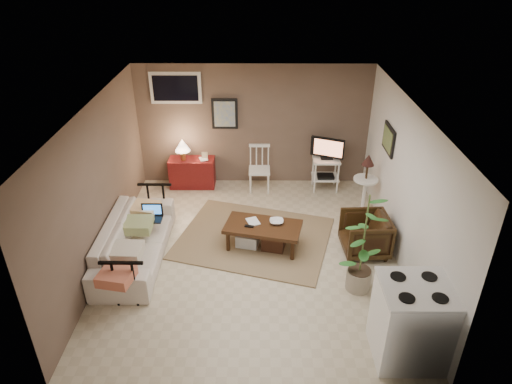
{
  "coord_description": "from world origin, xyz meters",
  "views": [
    {
      "loc": [
        0.1,
        -5.88,
        4.36
      ],
      "look_at": [
        0.06,
        0.35,
        0.91
      ],
      "focal_mm": 32.0,
      "sensor_mm": 36.0,
      "label": 1
    }
  ],
  "objects_px": {
    "coffee_table": "(262,234)",
    "armchair": "(365,233)",
    "sofa": "(134,234)",
    "potted_plant": "(364,240)",
    "red_console": "(191,170)",
    "spindle_chair": "(259,170)",
    "stove": "(411,322)",
    "tv_stand": "(326,163)",
    "side_table": "(366,178)"
  },
  "relations": [
    {
      "from": "coffee_table",
      "to": "potted_plant",
      "type": "xyz_separation_m",
      "value": [
        1.36,
        -0.98,
        0.57
      ]
    },
    {
      "from": "armchair",
      "to": "potted_plant",
      "type": "relative_size",
      "value": 0.46
    },
    {
      "from": "coffee_table",
      "to": "tv_stand",
      "type": "xyz_separation_m",
      "value": [
        1.25,
        2.0,
        0.32
      ]
    },
    {
      "from": "potted_plant",
      "to": "coffee_table",
      "type": "bearing_deg",
      "value": 144.2
    },
    {
      "from": "coffee_table",
      "to": "stove",
      "type": "xyz_separation_m",
      "value": [
        1.69,
        -2.16,
        0.27
      ]
    },
    {
      "from": "red_console",
      "to": "potted_plant",
      "type": "bearing_deg",
      "value": -48.2
    },
    {
      "from": "armchair",
      "to": "potted_plant",
      "type": "xyz_separation_m",
      "value": [
        -0.25,
        -0.87,
        0.47
      ]
    },
    {
      "from": "spindle_chair",
      "to": "tv_stand",
      "type": "height_order",
      "value": "tv_stand"
    },
    {
      "from": "coffee_table",
      "to": "armchair",
      "type": "relative_size",
      "value": 1.82
    },
    {
      "from": "spindle_chair",
      "to": "stove",
      "type": "height_order",
      "value": "stove"
    },
    {
      "from": "potted_plant",
      "to": "sofa",
      "type": "bearing_deg",
      "value": 168.02
    },
    {
      "from": "sofa",
      "to": "potted_plant",
      "type": "relative_size",
      "value": 1.42
    },
    {
      "from": "tv_stand",
      "to": "stove",
      "type": "relative_size",
      "value": 1.04
    },
    {
      "from": "armchair",
      "to": "potted_plant",
      "type": "bearing_deg",
      "value": -19.33
    },
    {
      "from": "red_console",
      "to": "potted_plant",
      "type": "xyz_separation_m",
      "value": [
        2.76,
        -3.08,
        0.47
      ]
    },
    {
      "from": "spindle_chair",
      "to": "potted_plant",
      "type": "relative_size",
      "value": 0.58
    },
    {
      "from": "sofa",
      "to": "spindle_chair",
      "type": "xyz_separation_m",
      "value": [
        1.92,
        2.24,
        -0.01
      ]
    },
    {
      "from": "red_console",
      "to": "spindle_chair",
      "type": "height_order",
      "value": "red_console"
    },
    {
      "from": "coffee_table",
      "to": "armchair",
      "type": "xyz_separation_m",
      "value": [
        1.61,
        -0.1,
        0.11
      ]
    },
    {
      "from": "coffee_table",
      "to": "potted_plant",
      "type": "distance_m",
      "value": 1.77
    },
    {
      "from": "coffee_table",
      "to": "stove",
      "type": "distance_m",
      "value": 2.76
    },
    {
      "from": "spindle_chair",
      "to": "stove",
      "type": "bearing_deg",
      "value": -67.13
    },
    {
      "from": "spindle_chair",
      "to": "tv_stand",
      "type": "relative_size",
      "value": 0.83
    },
    {
      "from": "sofa",
      "to": "side_table",
      "type": "relative_size",
      "value": 1.9
    },
    {
      "from": "sofa",
      "to": "armchair",
      "type": "bearing_deg",
      "value": -87.28
    },
    {
      "from": "side_table",
      "to": "potted_plant",
      "type": "bearing_deg",
      "value": -102.76
    },
    {
      "from": "red_console",
      "to": "armchair",
      "type": "bearing_deg",
      "value": -36.29
    },
    {
      "from": "sofa",
      "to": "potted_plant",
      "type": "height_order",
      "value": "potted_plant"
    },
    {
      "from": "sofa",
      "to": "potted_plant",
      "type": "xyz_separation_m",
      "value": [
        3.32,
        -0.7,
        0.4
      ]
    },
    {
      "from": "coffee_table",
      "to": "tv_stand",
      "type": "height_order",
      "value": "tv_stand"
    },
    {
      "from": "tv_stand",
      "to": "side_table",
      "type": "xyz_separation_m",
      "value": [
        0.57,
        -0.9,
        0.14
      ]
    },
    {
      "from": "tv_stand",
      "to": "side_table",
      "type": "relative_size",
      "value": 0.94
    },
    {
      "from": "armchair",
      "to": "coffee_table",
      "type": "bearing_deg",
      "value": -96.93
    },
    {
      "from": "spindle_chair",
      "to": "stove",
      "type": "relative_size",
      "value": 0.87
    },
    {
      "from": "red_console",
      "to": "tv_stand",
      "type": "relative_size",
      "value": 0.94
    },
    {
      "from": "red_console",
      "to": "coffee_table",
      "type": "bearing_deg",
      "value": -56.34
    },
    {
      "from": "potted_plant",
      "to": "stove",
      "type": "bearing_deg",
      "value": -74.03
    },
    {
      "from": "red_console",
      "to": "tv_stand",
      "type": "xyz_separation_m",
      "value": [
        2.65,
        -0.11,
        0.22
      ]
    },
    {
      "from": "coffee_table",
      "to": "armchair",
      "type": "bearing_deg",
      "value": -3.66
    },
    {
      "from": "armchair",
      "to": "stove",
      "type": "xyz_separation_m",
      "value": [
        0.09,
        -2.06,
        0.16
      ]
    },
    {
      "from": "sofa",
      "to": "red_console",
      "type": "xyz_separation_m",
      "value": [
        0.56,
        2.38,
        -0.08
      ]
    },
    {
      "from": "armchair",
      "to": "side_table",
      "type": "bearing_deg",
      "value": 166.45
    },
    {
      "from": "armchair",
      "to": "potted_plant",
      "type": "height_order",
      "value": "potted_plant"
    },
    {
      "from": "coffee_table",
      "to": "side_table",
      "type": "relative_size",
      "value": 1.12
    },
    {
      "from": "potted_plant",
      "to": "armchair",
      "type": "bearing_deg",
      "value": 73.93
    },
    {
      "from": "spindle_chair",
      "to": "side_table",
      "type": "distance_m",
      "value": 2.09
    },
    {
      "from": "coffee_table",
      "to": "sofa",
      "type": "height_order",
      "value": "sofa"
    },
    {
      "from": "sofa",
      "to": "stove",
      "type": "distance_m",
      "value": 4.12
    },
    {
      "from": "spindle_chair",
      "to": "stove",
      "type": "distance_m",
      "value": 4.48
    },
    {
      "from": "coffee_table",
      "to": "stove",
      "type": "height_order",
      "value": "stove"
    }
  ]
}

